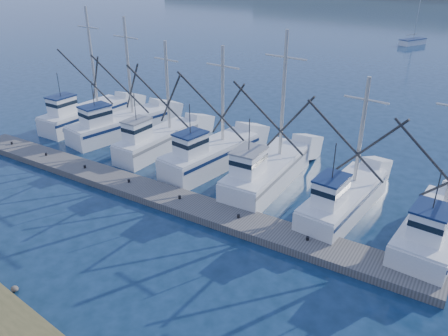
{
  "coord_description": "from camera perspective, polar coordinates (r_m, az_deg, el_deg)",
  "views": [
    {
      "loc": [
        11.85,
        -10.25,
        13.06
      ],
      "look_at": [
        -2.38,
        8.0,
        2.09
      ],
      "focal_mm": 35.0,
      "sensor_mm": 36.0,
      "label": 1
    }
  ],
  "objects": [
    {
      "name": "ground",
      "position": [
        20.39,
        -8.87,
        -14.83
      ],
      "size": [
        500.0,
        500.0,
        0.0
      ],
      "primitive_type": "plane",
      "color": "#0C2134",
      "rests_on": "ground"
    },
    {
      "name": "floating_dock",
      "position": [
        27.09,
        -9.17,
        -3.28
      ],
      "size": [
        33.04,
        5.7,
        0.44
      ],
      "primitive_type": "cube",
      "rotation": [
        0.0,
        0.0,
        0.11
      ],
      "color": "#65605B",
      "rests_on": "ground"
    },
    {
      "name": "trawler_fleet",
      "position": [
        30.21,
        -2.47,
        1.77
      ],
      "size": [
        32.04,
        8.82,
        9.8
      ],
      "color": "white",
      "rests_on": "ground"
    },
    {
      "name": "sailboat_far",
      "position": [
        85.2,
        23.41,
        14.9
      ],
      "size": [
        3.42,
        5.58,
        8.1
      ],
      "rotation": [
        0.0,
        0.0,
        -0.32
      ],
      "color": "white",
      "rests_on": "ground"
    }
  ]
}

